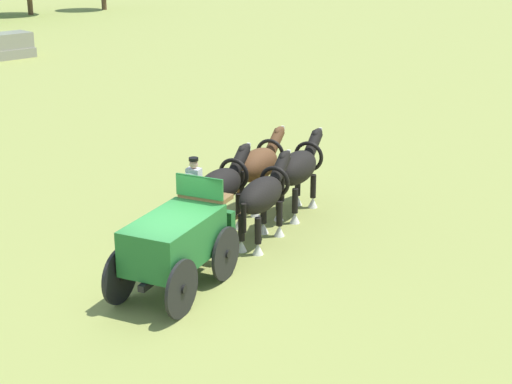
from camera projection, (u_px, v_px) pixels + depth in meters
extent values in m
plane|color=olive|center=(176.00, 290.00, 19.13)|extent=(220.00, 220.00, 0.00)
cube|color=#236B2D|center=(174.00, 240.00, 18.69)|extent=(3.08, 2.41, 1.09)
cube|color=brown|center=(206.00, 196.00, 19.89)|extent=(1.03, 1.42, 0.12)
cube|color=#236B2D|center=(213.00, 220.00, 20.48)|extent=(0.68, 1.16, 0.60)
cube|color=#236B2D|center=(199.00, 187.00, 19.52)|extent=(0.57, 1.22, 0.55)
cube|color=black|center=(175.00, 265.00, 18.90)|extent=(2.81, 1.33, 0.16)
cylinder|color=black|center=(168.00, 243.00, 20.17)|extent=(1.29, 0.61, 1.37)
cylinder|color=black|center=(168.00, 243.00, 20.17)|extent=(0.25, 0.24, 0.20)
cylinder|color=black|center=(226.00, 254.00, 19.51)|extent=(1.29, 0.61, 1.37)
cylinder|color=black|center=(226.00, 254.00, 19.51)|extent=(0.25, 0.24, 0.20)
cylinder|color=black|center=(120.00, 276.00, 18.30)|extent=(1.29, 0.61, 1.37)
cylinder|color=black|center=(120.00, 276.00, 18.30)|extent=(0.25, 0.24, 0.20)
cylinder|color=black|center=(182.00, 289.00, 17.64)|extent=(1.29, 0.61, 1.37)
cylinder|color=black|center=(182.00, 289.00, 17.64)|extent=(0.25, 0.24, 0.20)
cylinder|color=brown|center=(225.00, 226.00, 21.17)|extent=(2.43, 1.12, 0.10)
cube|color=#BCB293|center=(197.00, 188.00, 20.07)|extent=(0.49, 0.45, 0.16)
cube|color=silver|center=(194.00, 179.00, 19.88)|extent=(0.36, 0.43, 0.55)
sphere|color=tan|center=(194.00, 164.00, 19.75)|extent=(0.22, 0.22, 0.22)
cylinder|color=black|center=(194.00, 159.00, 19.71)|extent=(0.24, 0.24, 0.08)
ellipsoid|color=black|center=(219.00, 187.00, 21.96)|extent=(2.31, 1.69, 0.93)
cylinder|color=black|center=(223.00, 204.00, 22.95)|extent=(0.18, 0.18, 0.75)
cone|color=silver|center=(223.00, 221.00, 23.13)|extent=(0.30, 0.30, 0.32)
cylinder|color=black|center=(239.00, 206.00, 22.75)|extent=(0.18, 0.18, 0.75)
cone|color=silver|center=(239.00, 223.00, 22.92)|extent=(0.30, 0.30, 0.32)
cylinder|color=black|center=(198.00, 220.00, 21.68)|extent=(0.18, 0.18, 0.75)
cone|color=silver|center=(199.00, 238.00, 21.86)|extent=(0.30, 0.30, 0.32)
cylinder|color=black|center=(215.00, 223.00, 21.48)|extent=(0.18, 0.18, 0.75)
cone|color=silver|center=(215.00, 241.00, 21.65)|extent=(0.30, 0.30, 0.32)
cylinder|color=black|center=(239.00, 161.00, 22.97)|extent=(1.01, 0.70, 0.81)
ellipsoid|color=black|center=(245.00, 149.00, 23.20)|extent=(0.65, 0.48, 0.32)
cube|color=silver|center=(249.00, 147.00, 23.44)|extent=(0.09, 0.12, 0.24)
torus|color=black|center=(234.00, 174.00, 22.75)|extent=(0.49, 0.93, 0.96)
cylinder|color=black|center=(200.00, 209.00, 21.11)|extent=(0.14, 0.14, 0.80)
ellipsoid|color=black|center=(261.00, 195.00, 21.46)|extent=(2.25, 1.64, 0.89)
cylinder|color=black|center=(264.00, 211.00, 22.42)|extent=(0.18, 0.18, 0.73)
cone|color=silver|center=(264.00, 228.00, 22.59)|extent=(0.30, 0.30, 0.31)
cylinder|color=black|center=(279.00, 213.00, 22.23)|extent=(0.18, 0.18, 0.73)
cone|color=silver|center=(279.00, 231.00, 22.40)|extent=(0.30, 0.30, 0.31)
cylinder|color=black|center=(241.00, 228.00, 21.18)|extent=(0.18, 0.18, 0.73)
cone|color=silver|center=(242.00, 246.00, 21.35)|extent=(0.30, 0.30, 0.31)
cylinder|color=black|center=(258.00, 231.00, 20.99)|extent=(0.18, 0.18, 0.73)
cone|color=silver|center=(258.00, 249.00, 21.16)|extent=(0.30, 0.30, 0.31)
cylinder|color=black|center=(280.00, 168.00, 22.45)|extent=(1.01, 0.70, 0.81)
ellipsoid|color=black|center=(285.00, 156.00, 22.68)|extent=(0.65, 0.48, 0.32)
cube|color=silver|center=(289.00, 154.00, 22.92)|extent=(0.09, 0.12, 0.24)
torus|color=black|center=(275.00, 182.00, 22.23)|extent=(0.48, 0.90, 0.93)
cylinder|color=black|center=(244.00, 218.00, 20.63)|extent=(0.14, 0.14, 0.80)
ellipsoid|color=brown|center=(258.00, 165.00, 24.22)|extent=(2.31, 1.71, 0.95)
cylinder|color=brown|center=(260.00, 180.00, 25.20)|extent=(0.18, 0.18, 0.69)
cone|color=silver|center=(260.00, 195.00, 25.36)|extent=(0.30, 0.30, 0.30)
cylinder|color=brown|center=(275.00, 182.00, 24.99)|extent=(0.18, 0.18, 0.69)
cone|color=silver|center=(275.00, 197.00, 25.15)|extent=(0.30, 0.30, 0.30)
cylinder|color=brown|center=(240.00, 194.00, 23.94)|extent=(0.18, 0.18, 0.69)
cone|color=silver|center=(240.00, 209.00, 24.10)|extent=(0.30, 0.30, 0.30)
cylinder|color=brown|center=(255.00, 196.00, 23.73)|extent=(0.18, 0.18, 0.69)
cone|color=silver|center=(255.00, 212.00, 23.89)|extent=(0.30, 0.30, 0.30)
cylinder|color=brown|center=(275.00, 142.00, 25.22)|extent=(1.01, 0.70, 0.81)
ellipsoid|color=brown|center=(279.00, 131.00, 25.45)|extent=(0.65, 0.48, 0.32)
cube|color=silver|center=(283.00, 130.00, 25.69)|extent=(0.09, 0.12, 0.24)
torus|color=black|center=(270.00, 154.00, 25.00)|extent=(0.50, 0.95, 0.98)
cylinder|color=black|center=(242.00, 184.00, 23.37)|extent=(0.14, 0.14, 0.80)
ellipsoid|color=black|center=(297.00, 168.00, 23.68)|extent=(2.33, 1.71, 0.94)
cylinder|color=black|center=(298.00, 184.00, 24.67)|extent=(0.18, 0.18, 0.75)
cone|color=silver|center=(297.00, 200.00, 24.85)|extent=(0.30, 0.30, 0.32)
cylinder|color=black|center=(313.00, 186.00, 24.47)|extent=(0.18, 0.18, 0.75)
cone|color=silver|center=(313.00, 202.00, 24.64)|extent=(0.30, 0.30, 0.32)
cylinder|color=black|center=(279.00, 198.00, 23.39)|extent=(0.18, 0.18, 0.75)
cone|color=silver|center=(279.00, 215.00, 23.57)|extent=(0.30, 0.30, 0.32)
cylinder|color=black|center=(295.00, 201.00, 23.19)|extent=(0.18, 0.18, 0.75)
cone|color=silver|center=(295.00, 218.00, 23.36)|extent=(0.30, 0.30, 0.32)
cylinder|color=black|center=(313.00, 144.00, 24.69)|extent=(1.01, 0.70, 0.81)
ellipsoid|color=black|center=(317.00, 134.00, 24.92)|extent=(0.65, 0.48, 0.32)
cube|color=silver|center=(320.00, 132.00, 25.16)|extent=(0.09, 0.12, 0.24)
torus|color=black|center=(308.00, 156.00, 24.47)|extent=(0.49, 0.94, 0.97)
cylinder|color=black|center=(282.00, 188.00, 22.82)|extent=(0.14, 0.14, 0.80)
cube|color=gray|center=(1.00, 54.00, 51.27)|extent=(4.19, 2.05, 0.63)
cube|color=gray|center=(0.00, 41.00, 51.00)|extent=(4.02, 1.90, 1.01)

